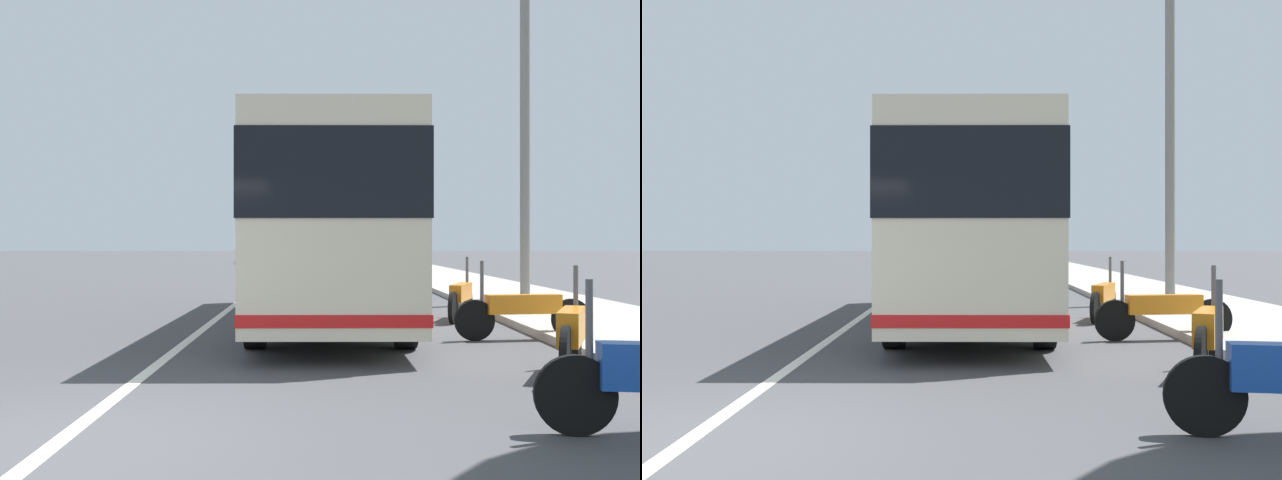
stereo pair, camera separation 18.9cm
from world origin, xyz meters
The scene contains 10 objects.
ground_plane centered at (0.00, 0.00, 0.00)m, with size 220.00×220.00×0.00m, color #424244.
sidewalk_curb centered at (10.00, -7.44, 0.07)m, with size 110.00×3.60×0.14m, color #9E998E.
lane_divider_line centered at (10.00, 0.00, 0.00)m, with size 110.00×0.16×0.01m, color silver.
coach_bus centered at (8.18, -2.26, 1.96)m, with size 10.11×2.53×3.40m.
motorcycle_mid_row centered at (2.80, -5.06, 0.49)m, with size 1.98×0.96×1.29m.
motorcycle_by_tree centered at (5.82, -5.36, 0.48)m, with size 0.40×2.28×1.28m.
motorcycle_far_end centered at (8.77, -4.97, 0.47)m, with size 2.08×0.92×1.26m.
car_ahead_same_lane centered at (46.14, 2.18, 0.72)m, with size 4.62×2.16×1.50m.
car_oncoming centered at (24.09, -2.45, 0.71)m, with size 4.57×1.88×1.49m.
utility_pole centered at (12.54, -7.38, 4.48)m, with size 0.25×0.25×8.96m, color slate.
Camera 1 is at (-5.58, -2.04, 1.59)m, focal length 39.90 mm.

